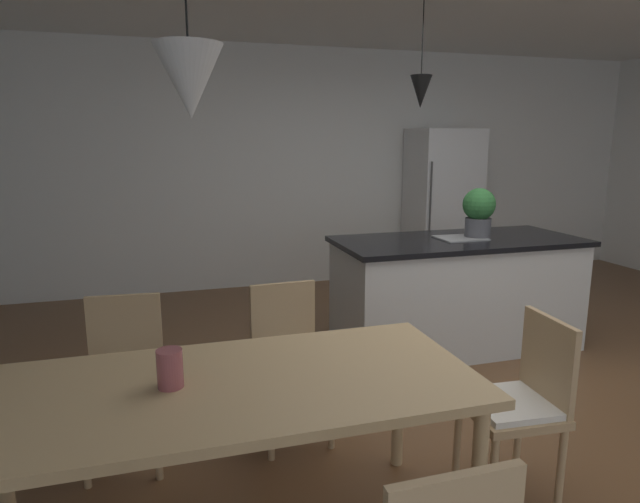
{
  "coord_description": "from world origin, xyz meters",
  "views": [
    {
      "loc": [
        -1.98,
        -2.88,
        1.67
      ],
      "look_at": [
        -1.11,
        0.02,
        1.05
      ],
      "focal_mm": 30.35,
      "sensor_mm": 36.0,
      "label": 1
    }
  ],
  "objects_px": {
    "chair_far_left": "(124,375)",
    "refrigerator": "(442,206)",
    "kitchen_island": "(456,292)",
    "chair_kitchen_end": "(520,400)",
    "dining_table": "(228,398)",
    "vase_on_dining_table": "(170,369)",
    "chair_far_right": "(290,356)",
    "potted_plant_on_island": "(479,211)"
  },
  "relations": [
    {
      "from": "chair_far_right",
      "to": "refrigerator",
      "type": "relative_size",
      "value": 0.48
    },
    {
      "from": "dining_table",
      "to": "kitchen_island",
      "type": "height_order",
      "value": "kitchen_island"
    },
    {
      "from": "dining_table",
      "to": "refrigerator",
      "type": "height_order",
      "value": "refrigerator"
    },
    {
      "from": "kitchen_island",
      "to": "potted_plant_on_island",
      "type": "bearing_deg",
      "value": -0.0
    },
    {
      "from": "chair_far_left",
      "to": "kitchen_island",
      "type": "relative_size",
      "value": 0.44
    },
    {
      "from": "chair_far_right",
      "to": "potted_plant_on_island",
      "type": "relative_size",
      "value": 2.18
    },
    {
      "from": "chair_kitchen_end",
      "to": "dining_table",
      "type": "bearing_deg",
      "value": 179.85
    },
    {
      "from": "vase_on_dining_table",
      "to": "dining_table",
      "type": "bearing_deg",
      "value": -5.98
    },
    {
      "from": "chair_kitchen_end",
      "to": "kitchen_island",
      "type": "bearing_deg",
      "value": 68.37
    },
    {
      "from": "chair_far_left",
      "to": "refrigerator",
      "type": "xyz_separation_m",
      "value": [
        3.46,
        2.95,
        0.43
      ]
    },
    {
      "from": "vase_on_dining_table",
      "to": "kitchen_island",
      "type": "bearing_deg",
      "value": 37.6
    },
    {
      "from": "chair_kitchen_end",
      "to": "chair_far_left",
      "type": "bearing_deg",
      "value": 155.52
    },
    {
      "from": "refrigerator",
      "to": "chair_kitchen_end",
      "type": "bearing_deg",
      "value": -113.79
    },
    {
      "from": "chair_far_left",
      "to": "chair_far_right",
      "type": "bearing_deg",
      "value": 0.01
    },
    {
      "from": "potted_plant_on_island",
      "to": "chair_kitchen_end",
      "type": "bearing_deg",
      "value": -116.14
    },
    {
      "from": "refrigerator",
      "to": "chair_far_left",
      "type": "bearing_deg",
      "value": -139.57
    },
    {
      "from": "kitchen_island",
      "to": "vase_on_dining_table",
      "type": "xyz_separation_m",
      "value": [
        -2.27,
        -1.75,
        0.36
      ]
    },
    {
      "from": "chair_far_right",
      "to": "kitchen_island",
      "type": "bearing_deg",
      "value": 30.57
    },
    {
      "from": "dining_table",
      "to": "potted_plant_on_island",
      "type": "distance_m",
      "value": 2.88
    },
    {
      "from": "chair_far_right",
      "to": "kitchen_island",
      "type": "height_order",
      "value": "kitchen_island"
    },
    {
      "from": "chair_far_left",
      "to": "refrigerator",
      "type": "bearing_deg",
      "value": 40.43
    },
    {
      "from": "dining_table",
      "to": "chair_far_left",
      "type": "height_order",
      "value": "chair_far_left"
    },
    {
      "from": "chair_far_right",
      "to": "refrigerator",
      "type": "distance_m",
      "value": 3.94
    },
    {
      "from": "vase_on_dining_table",
      "to": "chair_far_left",
      "type": "bearing_deg",
      "value": 106.16
    },
    {
      "from": "dining_table",
      "to": "potted_plant_on_island",
      "type": "bearing_deg",
      "value": 38.48
    },
    {
      "from": "chair_kitchen_end",
      "to": "vase_on_dining_table",
      "type": "relative_size",
      "value": 5.82
    },
    {
      "from": "chair_far_left",
      "to": "potted_plant_on_island",
      "type": "relative_size",
      "value": 2.18
    },
    {
      "from": "chair_kitchen_end",
      "to": "refrigerator",
      "type": "relative_size",
      "value": 0.48
    },
    {
      "from": "kitchen_island",
      "to": "potted_plant_on_island",
      "type": "xyz_separation_m",
      "value": [
        0.17,
        -0.0,
        0.66
      ]
    },
    {
      "from": "refrigerator",
      "to": "potted_plant_on_island",
      "type": "bearing_deg",
      "value": -111.6
    },
    {
      "from": "chair_far_left",
      "to": "vase_on_dining_table",
      "type": "height_order",
      "value": "vase_on_dining_table"
    },
    {
      "from": "chair_kitchen_end",
      "to": "chair_far_left",
      "type": "relative_size",
      "value": 1.0
    },
    {
      "from": "dining_table",
      "to": "potted_plant_on_island",
      "type": "relative_size",
      "value": 4.95
    },
    {
      "from": "kitchen_island",
      "to": "chair_far_left",
      "type": "bearing_deg",
      "value": -159.07
    },
    {
      "from": "kitchen_island",
      "to": "refrigerator",
      "type": "relative_size",
      "value": 1.09
    },
    {
      "from": "vase_on_dining_table",
      "to": "refrigerator",
      "type": "bearing_deg",
      "value": 49.2
    },
    {
      "from": "chair_far_right",
      "to": "chair_far_left",
      "type": "bearing_deg",
      "value": -179.99
    },
    {
      "from": "dining_table",
      "to": "kitchen_island",
      "type": "xyz_separation_m",
      "value": [
        2.06,
        1.77,
        -0.22
      ]
    },
    {
      "from": "chair_far_left",
      "to": "vase_on_dining_table",
      "type": "xyz_separation_m",
      "value": [
        0.23,
        -0.79,
        0.35
      ]
    },
    {
      "from": "chair_kitchen_end",
      "to": "refrigerator",
      "type": "xyz_separation_m",
      "value": [
        1.66,
        3.76,
        0.43
      ]
    },
    {
      "from": "kitchen_island",
      "to": "dining_table",
      "type": "bearing_deg",
      "value": -139.32
    },
    {
      "from": "kitchen_island",
      "to": "chair_far_right",
      "type": "bearing_deg",
      "value": -149.43
    }
  ]
}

